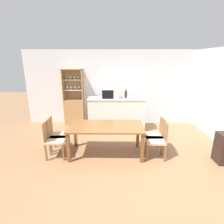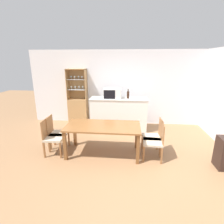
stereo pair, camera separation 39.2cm
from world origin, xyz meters
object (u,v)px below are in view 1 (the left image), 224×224
(microwave, at_px, (110,93))
(dining_table, at_px, (106,129))
(dining_chair_side_left_near, at_px, (54,139))
(dining_chair_side_right_far, at_px, (155,135))
(dining_chair_side_right_near, at_px, (158,140))
(display_cabinet, at_px, (74,108))
(dining_chair_side_left_far, at_px, (57,135))
(wine_bottle, at_px, (126,94))

(microwave, bearing_deg, dining_table, -92.83)
(dining_table, distance_m, microwave, 1.68)
(dining_table, height_order, dining_chair_side_left_near, dining_chair_side_left_near)
(dining_chair_side_right_far, xyz_separation_m, microwave, (-1.13, 1.45, 0.77))
(dining_chair_side_right_near, xyz_separation_m, dining_chair_side_right_far, (0.00, 0.26, 0.00))
(dining_chair_side_right_far, bearing_deg, microwave, 36.18)
(dining_table, distance_m, dining_chair_side_right_far, 1.23)
(display_cabinet, height_order, dining_table, display_cabinet)
(display_cabinet, relative_size, microwave, 3.58)
(display_cabinet, distance_m, dining_chair_side_right_near, 3.28)
(dining_chair_side_right_far, xyz_separation_m, dining_chair_side_left_far, (-2.42, -0.00, 0.00))
(dining_chair_side_right_far, bearing_deg, display_cabinet, 49.10)
(dining_chair_side_right_far, height_order, dining_chair_side_left_far, same)
(dining_chair_side_right_near, bearing_deg, dining_chair_side_left_near, 93.98)
(display_cabinet, distance_m, wine_bottle, 1.93)
(dining_table, distance_m, dining_chair_side_left_near, 1.23)
(dining_chair_side_right_near, height_order, microwave, microwave)
(display_cabinet, bearing_deg, microwave, -21.77)
(display_cabinet, relative_size, dining_chair_side_right_near, 2.20)
(dining_chair_side_left_near, height_order, wine_bottle, wine_bottle)
(dining_chair_side_left_far, bearing_deg, dining_chair_side_right_far, 85.94)
(dining_chair_side_right_near, height_order, dining_chair_side_left_far, same)
(dining_chair_side_right_far, xyz_separation_m, wine_bottle, (-0.64, 1.46, 0.73))
(dining_chair_side_left_far, height_order, wine_bottle, wine_bottle)
(dining_chair_side_left_near, bearing_deg, microwave, 140.25)
(dining_chair_side_left_near, xyz_separation_m, dining_chair_side_left_far, (0.00, 0.26, 0.00))
(display_cabinet, height_order, microwave, display_cabinet)
(dining_chair_side_right_near, bearing_deg, display_cabinet, 51.34)
(wine_bottle, bearing_deg, dining_chair_side_left_far, -140.42)
(display_cabinet, distance_m, dining_chair_side_right_far, 3.11)
(dining_chair_side_left_near, bearing_deg, display_cabinet, 177.10)
(dining_table, height_order, dining_chair_side_left_far, dining_chair_side_left_far)
(display_cabinet, relative_size, wine_bottle, 6.66)
(dining_chair_side_left_near, xyz_separation_m, dining_chair_side_right_near, (2.41, -0.00, 0.00))
(dining_chair_side_right_far, distance_m, wine_bottle, 1.76)
(dining_chair_side_left_near, relative_size, wine_bottle, 3.03)
(dining_chair_side_left_far, xyz_separation_m, microwave, (1.29, 1.45, 0.77))
(dining_chair_side_left_far, relative_size, wine_bottle, 3.03)
(dining_chair_side_right_near, distance_m, dining_chair_side_left_far, 2.43)
(dining_chair_side_right_near, xyz_separation_m, dining_chair_side_left_far, (-2.41, 0.26, 0.00))
(dining_chair_side_right_near, height_order, dining_chair_side_right_far, same)
(dining_chair_side_left_far, bearing_deg, microwave, 134.27)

